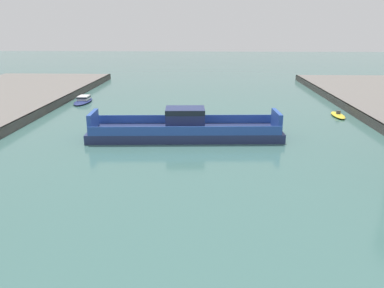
{
  "coord_description": "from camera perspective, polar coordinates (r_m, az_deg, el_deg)",
  "views": [
    {
      "loc": [
        1.56,
        -9.24,
        13.53
      ],
      "look_at": [
        0.0,
        27.33,
        2.0
      ],
      "focal_mm": 35.37,
      "sensor_mm": 36.0,
      "label": 1
    }
  ],
  "objects": [
    {
      "name": "moored_boat_mid_right",
      "position": [
        62.84,
        21.15,
        4.09
      ],
      "size": [
        1.66,
        4.94,
        0.95
      ],
      "color": "yellow",
      "rests_on": "ground"
    },
    {
      "name": "chain_ferry",
      "position": [
        47.42,
        -1.03,
        2.32
      ],
      "size": [
        24.19,
        7.4,
        3.78
      ],
      "color": "navy",
      "rests_on": "ground"
    },
    {
      "name": "moored_boat_upstream_a",
      "position": [
        72.47,
        -16.06,
        6.39
      ],
      "size": [
        2.65,
        7.32,
        1.16
      ],
      "color": "navy",
      "rests_on": "ground"
    }
  ]
}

